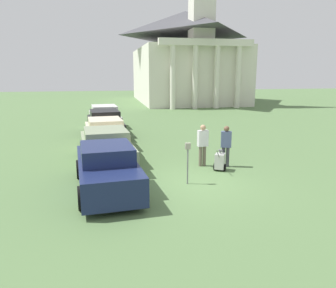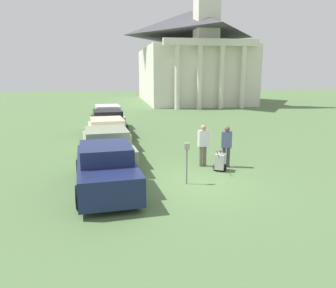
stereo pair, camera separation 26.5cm
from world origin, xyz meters
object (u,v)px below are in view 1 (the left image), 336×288
at_px(parked_car_cream, 105,134).
at_px(church, 186,55).
at_px(parked_car_navy, 107,169).
at_px(parked_car_black, 105,124).
at_px(parked_car_white, 105,117).
at_px(parked_car_sage, 106,147).
at_px(person_worker, 203,143).
at_px(person_supervisor, 226,144).
at_px(parking_meter, 188,156).
at_px(equipment_cart, 220,161).

bearing_deg(parked_car_cream, church, 62.60).
relative_size(parked_car_navy, parked_car_cream, 0.96).
bearing_deg(parked_car_black, parked_car_white, 85.10).
relative_size(parked_car_sage, parked_car_cream, 1.03).
xyz_separation_m(person_worker, person_supervisor, (0.90, -0.30, -0.02)).
height_order(parked_car_navy, parking_meter, parked_car_navy).
xyz_separation_m(parked_car_black, equipment_cart, (4.41, -8.41, -0.34)).
bearing_deg(person_worker, parked_car_cream, -53.82).
distance_m(parked_car_sage, parking_meter, 4.30).
bearing_deg(equipment_cart, person_worker, 152.93).
height_order(parked_car_cream, person_worker, person_worker).
bearing_deg(parked_car_white, parked_car_navy, -94.90).
relative_size(parked_car_navy, equipment_cart, 4.86).
xyz_separation_m(parked_car_sage, parked_car_black, (0.00, 6.43, 0.03)).
bearing_deg(parked_car_sage, parked_car_cream, 85.11).
relative_size(parked_car_white, parking_meter, 3.64).
bearing_deg(person_worker, parked_car_white, -76.42).
bearing_deg(church, parked_car_black, -115.47).
bearing_deg(parked_car_white, parked_car_black, -94.90).
bearing_deg(parked_car_cream, person_worker, -52.26).
height_order(parked_car_black, person_worker, person_worker).
relative_size(parked_car_white, church, 0.21).
relative_size(parked_car_cream, equipment_cart, 5.07).
xyz_separation_m(parking_meter, person_supervisor, (2.07, 1.77, -0.04)).
distance_m(parked_car_navy, church, 34.42).
height_order(parked_car_sage, equipment_cart, parked_car_sage).
height_order(equipment_cart, church, church).
height_order(parked_car_navy, church, church).
relative_size(parked_car_cream, parking_meter, 3.44).
distance_m(parked_car_black, person_worker, 8.60).
relative_size(person_supervisor, equipment_cart, 1.71).
distance_m(parked_car_white, parking_meter, 13.13).
relative_size(parked_car_navy, person_worker, 2.78).
height_order(parked_car_black, person_supervisor, person_supervisor).
bearing_deg(parked_car_sage, person_supervisor, -22.38).
xyz_separation_m(person_supervisor, equipment_cart, (-0.41, -0.47, -0.59)).
relative_size(parking_meter, equipment_cart, 1.47).
relative_size(parked_car_navy, parking_meter, 3.30).
height_order(parking_meter, church, church).
height_order(parked_car_black, parking_meter, parked_car_black).
distance_m(parked_car_white, church, 22.81).
bearing_deg(parked_car_black, parked_car_navy, -94.90).
relative_size(parked_car_sage, equipment_cart, 5.21).
bearing_deg(parked_car_black, person_supervisor, -63.64).
bearing_deg(equipment_cart, church, 108.78).
bearing_deg(church, parked_car_sage, -110.34).
xyz_separation_m(parking_meter, church, (7.98, 32.24, 5.05)).
bearing_deg(church, parked_car_white, -118.94).
bearing_deg(parked_car_white, person_worker, -74.87).
height_order(parking_meter, person_supervisor, person_supervisor).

